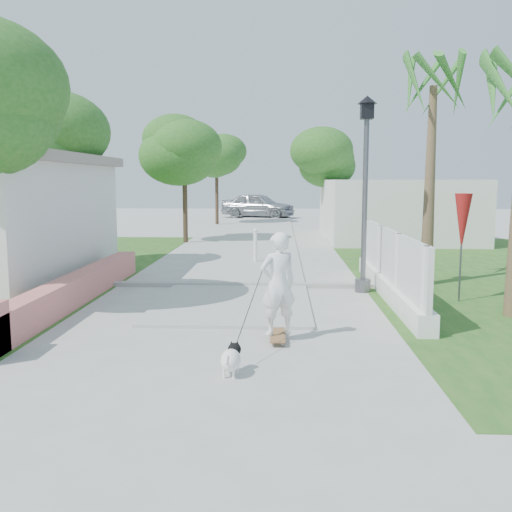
# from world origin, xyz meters

# --- Properties ---
(ground) EXTENTS (90.00, 90.00, 0.00)m
(ground) POSITION_xyz_m (0.00, 0.00, 0.00)
(ground) COLOR #B7B7B2
(ground) RESTS_ON ground
(path_strip) EXTENTS (3.20, 36.00, 0.06)m
(path_strip) POSITION_xyz_m (0.00, 20.00, 0.03)
(path_strip) COLOR #B7B7B2
(path_strip) RESTS_ON ground
(curb) EXTENTS (6.50, 0.25, 0.10)m
(curb) POSITION_xyz_m (0.00, 6.00, 0.05)
(curb) COLOR #999993
(curb) RESTS_ON ground
(grass_right) EXTENTS (8.00, 20.00, 0.01)m
(grass_right) POSITION_xyz_m (7.00, 8.00, 0.01)
(grass_right) COLOR #24561B
(grass_right) RESTS_ON ground
(pink_wall) EXTENTS (0.45, 8.20, 0.80)m
(pink_wall) POSITION_xyz_m (-3.30, 3.55, 0.31)
(pink_wall) COLOR #D87A6E
(pink_wall) RESTS_ON ground
(lattice_fence) EXTENTS (0.35, 7.00, 1.50)m
(lattice_fence) POSITION_xyz_m (3.40, 5.00, 0.54)
(lattice_fence) COLOR white
(lattice_fence) RESTS_ON ground
(building_right) EXTENTS (6.00, 8.00, 2.60)m
(building_right) POSITION_xyz_m (6.00, 18.00, 1.30)
(building_right) COLOR silver
(building_right) RESTS_ON ground
(street_lamp) EXTENTS (0.44, 0.44, 4.44)m
(street_lamp) POSITION_xyz_m (2.90, 5.50, 2.43)
(street_lamp) COLOR #59595E
(street_lamp) RESTS_ON ground
(bollard) EXTENTS (0.14, 0.14, 1.09)m
(bollard) POSITION_xyz_m (0.20, 10.00, 0.58)
(bollard) COLOR white
(bollard) RESTS_ON ground
(patio_umbrella) EXTENTS (0.36, 0.36, 2.30)m
(patio_umbrella) POSITION_xyz_m (4.80, 4.50, 1.69)
(patio_umbrella) COLOR #59595E
(patio_umbrella) RESTS_ON ground
(tree_left_mid) EXTENTS (3.20, 3.20, 4.85)m
(tree_left_mid) POSITION_xyz_m (-5.48, 8.48, 3.50)
(tree_left_mid) COLOR #4C3826
(tree_left_mid) RESTS_ON ground
(tree_path_left) EXTENTS (3.40, 3.40, 5.23)m
(tree_path_left) POSITION_xyz_m (-2.98, 15.98, 3.82)
(tree_path_left) COLOR #4C3826
(tree_path_left) RESTS_ON ground
(tree_path_right) EXTENTS (3.00, 3.00, 4.79)m
(tree_path_right) POSITION_xyz_m (3.22, 19.98, 3.49)
(tree_path_right) COLOR #4C3826
(tree_path_right) RESTS_ON ground
(tree_path_far) EXTENTS (3.20, 3.20, 5.17)m
(tree_path_far) POSITION_xyz_m (-2.78, 25.98, 3.82)
(tree_path_far) COLOR #4C3826
(tree_path_far) RESTS_ON ground
(palm_far) EXTENTS (1.80, 1.80, 5.30)m
(palm_far) POSITION_xyz_m (4.60, 6.50, 4.48)
(palm_far) COLOR brown
(palm_far) RESTS_ON ground
(skateboarder) EXTENTS (0.97, 1.93, 1.76)m
(skateboarder) POSITION_xyz_m (0.72, 0.94, 0.82)
(skateboarder) COLOR olive
(skateboarder) RESTS_ON ground
(dog) EXTENTS (0.33, 0.60, 0.42)m
(dog) POSITION_xyz_m (0.35, -0.33, 0.23)
(dog) COLOR white
(dog) RESTS_ON ground
(parked_car) EXTENTS (5.45, 3.63, 1.72)m
(parked_car) POSITION_xyz_m (-0.61, 31.97, 0.86)
(parked_car) COLOR #979B9E
(parked_car) RESTS_ON ground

